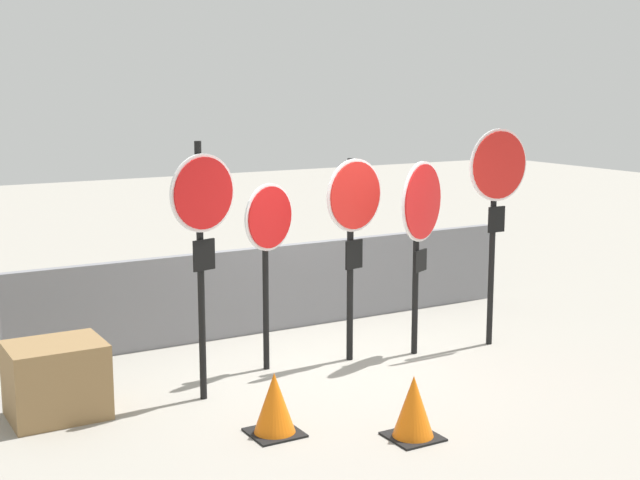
% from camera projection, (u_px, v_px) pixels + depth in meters
% --- Properties ---
extents(ground_plane, '(40.00, 40.00, 0.00)m').
position_uv_depth(ground_plane, '(347.00, 364.00, 9.84)').
color(ground_plane, gray).
extents(fence_back, '(6.70, 0.12, 1.07)m').
position_uv_depth(fence_back, '(279.00, 288.00, 11.14)').
color(fence_back, slate).
rests_on(fence_back, ground).
extents(stop_sign_0, '(0.72, 0.23, 2.53)m').
position_uv_depth(stop_sign_0, '(202.00, 220.00, 8.42)').
color(stop_sign_0, black).
rests_on(stop_sign_0, ground).
extents(stop_sign_1, '(0.68, 0.28, 2.03)m').
position_uv_depth(stop_sign_1, '(268.00, 235.00, 9.38)').
color(stop_sign_1, black).
rests_on(stop_sign_1, ground).
extents(stop_sign_2, '(0.78, 0.20, 2.26)m').
position_uv_depth(stop_sign_2, '(353.00, 217.00, 9.68)').
color(stop_sign_2, black).
rests_on(stop_sign_2, ground).
extents(stop_sign_3, '(0.81, 0.43, 2.21)m').
position_uv_depth(stop_sign_3, '(421.00, 218.00, 9.92)').
color(stop_sign_3, black).
rests_on(stop_sign_3, ground).
extents(stop_sign_4, '(0.83, 0.13, 2.55)m').
position_uv_depth(stop_sign_4, '(497.00, 188.00, 10.23)').
color(stop_sign_4, black).
rests_on(stop_sign_4, ground).
extents(traffic_cone_0, '(0.44, 0.44, 0.57)m').
position_uv_depth(traffic_cone_0, '(413.00, 407.00, 7.74)').
color(traffic_cone_0, black).
rests_on(traffic_cone_0, ground).
extents(traffic_cone_1, '(0.44, 0.44, 0.56)m').
position_uv_depth(traffic_cone_1, '(274.00, 404.00, 7.83)').
color(traffic_cone_1, black).
rests_on(traffic_cone_1, ground).
extents(storage_crate, '(0.87, 0.70, 0.71)m').
position_uv_depth(storage_crate, '(56.00, 380.00, 8.23)').
color(storage_crate, olive).
rests_on(storage_crate, ground).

